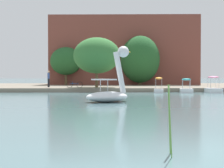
{
  "coord_description": "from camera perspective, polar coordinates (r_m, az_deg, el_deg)",
  "views": [
    {
      "loc": [
        -2.07,
        -6.92,
        1.54
      ],
      "look_at": [
        -1.14,
        17.32,
        1.03
      ],
      "focal_mm": 54.29,
      "sensor_mm": 36.0,
      "label": 1
    }
  ],
  "objects": [
    {
      "name": "shore_bank_far",
      "position": [
        46.85,
        0.34,
        -0.42
      ],
      "size": [
        142.75,
        26.3,
        0.41
      ],
      "primitive_type": "cube",
      "color": "slate",
      "rests_on": "ground_plane"
    },
    {
      "name": "pedal_boat_teal",
      "position": [
        33.65,
        12.39,
        -0.81
      ],
      "size": [
        1.53,
        2.21,
        1.4
      ],
      "color": "white",
      "rests_on": "ground_plane"
    },
    {
      "name": "swan_boat",
      "position": [
        20.82,
        -0.29,
        -0.76
      ],
      "size": [
        3.17,
        2.58,
        3.48
      ],
      "color": "white",
      "rests_on": "ground_plane"
    },
    {
      "name": "pedal_boat_pink",
      "position": [
        34.27,
        16.68,
        -0.68
      ],
      "size": [
        1.35,
        2.42,
        1.62
      ],
      "color": "white",
      "rests_on": "ground_plane"
    },
    {
      "name": "person_on_path",
      "position": [
        37.52,
        -10.63,
        0.93
      ],
      "size": [
        0.22,
        0.24,
        1.79
      ],
      "color": "black",
      "rests_on": "shore_bank_far"
    },
    {
      "name": "ground_plane",
      "position": [
        7.39,
        14.39,
        -10.89
      ],
      "size": [
        674.61,
        674.61,
        0.0
      ],
      "primitive_type": "plane",
      "color": "slate"
    },
    {
      "name": "apartment_block",
      "position": [
        52.21,
        1.95,
        5.36
      ],
      "size": [
        21.76,
        11.06,
        9.82
      ],
      "primitive_type": "cube",
      "rotation": [
        0.0,
        0.0,
        -0.05
      ],
      "color": "brown",
      "rests_on": "shore_bank_far"
    },
    {
      "name": "pedal_boat_orange",
      "position": [
        33.08,
        7.88,
        -0.79
      ],
      "size": [
        1.18,
        1.88,
        1.51
      ],
      "color": "white",
      "rests_on": "ground_plane"
    },
    {
      "name": "tree_sapling_by_fence",
      "position": [
        46.88,
        -7.77,
        3.84
      ],
      "size": [
        5.67,
        5.34,
        5.21
      ],
      "color": "brown",
      "rests_on": "shore_bank_far"
    },
    {
      "name": "tree_broadleaf_behind_dock",
      "position": [
        36.7,
        -2.6,
        4.81
      ],
      "size": [
        6.04,
        5.34,
        5.39
      ],
      "color": "brown",
      "rests_on": "shore_bank_far"
    },
    {
      "name": "bicycle_parked",
      "position": [
        34.63,
        -6.33,
        -0.12
      ],
      "size": [
        1.68,
        0.48,
        0.65
      ],
      "color": "black",
      "rests_on": "shore_bank_far"
    },
    {
      "name": "tree_willow_overhanging",
      "position": [
        46.14,
        4.72,
        4.16
      ],
      "size": [
        7.19,
        7.51,
        6.7
      ],
      "color": "brown",
      "rests_on": "shore_bank_far"
    }
  ]
}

